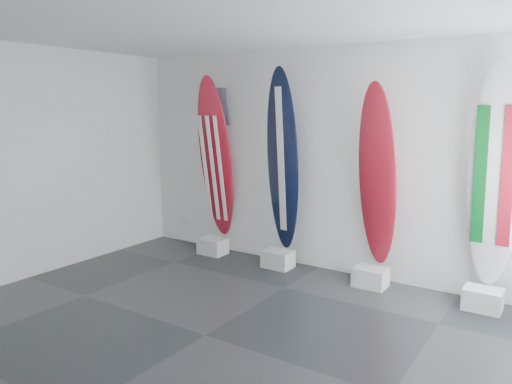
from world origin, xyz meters
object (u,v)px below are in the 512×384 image
Objects in this scene: surfboard_usa at (216,159)px; surfboard_italy at (494,176)px; surfboard_swiss at (377,176)px; surfboard_navy at (283,160)px.

surfboard_italy is (3.80, 0.00, 0.03)m from surfboard_usa.
surfboard_usa is 1.07× the size of surfboard_swiss.
surfboard_usa is at bearing -167.33° from surfboard_navy.
surfboard_usa is 2.51m from surfboard_swiss.
surfboard_usa reaches higher than surfboard_swiss.
surfboard_navy reaches higher than surfboard_italy.
surfboard_navy is at bearing -175.31° from surfboard_italy.
surfboard_navy reaches higher than surfboard_swiss.
surfboard_italy is (1.29, 0.00, 0.10)m from surfboard_swiss.
surfboard_usa is 0.99× the size of surfboard_italy.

